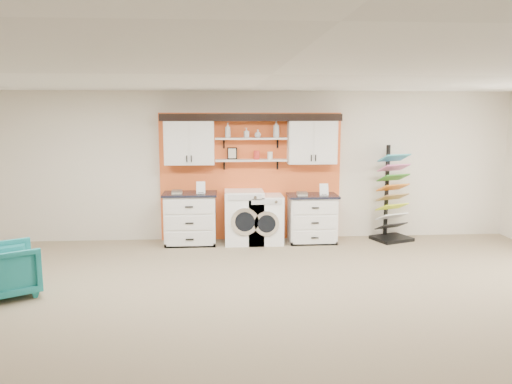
{
  "coord_description": "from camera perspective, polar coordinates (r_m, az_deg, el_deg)",
  "views": [
    {
      "loc": [
        -0.53,
        -5.39,
        2.4
      ],
      "look_at": [
        -0.01,
        2.3,
        1.17
      ],
      "focal_mm": 35.0,
      "sensor_mm": 36.0,
      "label": 1
    }
  ],
  "objects": [
    {
      "name": "upper_cabinet_left",
      "position": [
        9.22,
        -7.62,
        5.74
      ],
      "size": [
        0.9,
        0.35,
        0.84
      ],
      "color": "white",
      "rests_on": "wall_back"
    },
    {
      "name": "accent_panel",
      "position": [
        9.44,
        -0.61,
        1.76
      ],
      "size": [
        3.4,
        0.07,
        2.4
      ],
      "primitive_type": "cube",
      "color": "orange",
      "rests_on": "wall_back"
    },
    {
      "name": "ceiling",
      "position": [
        5.43,
        1.79,
        13.28
      ],
      "size": [
        10.0,
        10.0,
        0.0
      ],
      "primitive_type": "plane",
      "rotation": [
        3.14,
        0.0,
        0.0
      ],
      "color": "white",
      "rests_on": "wall_back"
    },
    {
      "name": "soap_bottle_d",
      "position": [
        9.25,
        2.32,
        7.19
      ],
      "size": [
        0.15,
        0.15,
        0.31
      ],
      "primitive_type": "imported",
      "rotation": [
        0.0,
        0.0,
        2.78
      ],
      "color": "silver",
      "rests_on": "shelf_upper"
    },
    {
      "name": "picture_frame",
      "position": [
        9.27,
        -2.74,
        4.44
      ],
      "size": [
        0.18,
        0.02,
        0.22
      ],
      "color": "black",
      "rests_on": "shelf_lower"
    },
    {
      "name": "base_cabinet_right",
      "position": [
        9.38,
        6.42,
        -3.0
      ],
      "size": [
        0.92,
        0.66,
        0.9
      ],
      "color": "white",
      "rests_on": "floor"
    },
    {
      "name": "shelf_lower",
      "position": [
        9.24,
        -0.56,
        3.66
      ],
      "size": [
        1.32,
        0.28,
        0.03
      ],
      "primitive_type": "cube",
      "color": "white",
      "rests_on": "wall_back"
    },
    {
      "name": "canister_red",
      "position": [
        9.24,
        0.06,
        4.25
      ],
      "size": [
        0.11,
        0.11,
        0.16
      ],
      "primitive_type": "cylinder",
      "color": "red",
      "rests_on": "shelf_lower"
    },
    {
      "name": "dryer",
      "position": [
        9.27,
        1.04,
        -3.1
      ],
      "size": [
        0.64,
        0.71,
        0.9
      ],
      "color": "white",
      "rests_on": "floor"
    },
    {
      "name": "armchair",
      "position": [
        7.42,
        -26.56,
        -7.98
      ],
      "size": [
        1.04,
        1.03,
        0.69
      ],
      "primitive_type": "imported",
      "rotation": [
        0.0,
        0.0,
        2.11
      ],
      "color": "#177E83",
      "rests_on": "floor"
    },
    {
      "name": "soap_bottle_b",
      "position": [
        9.21,
        -1.1,
        6.79
      ],
      "size": [
        0.1,
        0.1,
        0.18
      ],
      "primitive_type": "imported",
      "rotation": [
        0.0,
        0.0,
        -1.35
      ],
      "color": "silver",
      "rests_on": "shelf_upper"
    },
    {
      "name": "canister_cream",
      "position": [
        9.26,
        1.61,
        4.19
      ],
      "size": [
        0.1,
        0.1,
        0.14
      ],
      "primitive_type": "cylinder",
      "color": "silver",
      "rests_on": "shelf_lower"
    },
    {
      "name": "crown_molding",
      "position": [
        9.22,
        -0.57,
        8.61
      ],
      "size": [
        3.3,
        0.41,
        0.13
      ],
      "color": "black",
      "rests_on": "wall_back"
    },
    {
      "name": "upper_cabinet_right",
      "position": [
        9.34,
        6.41,
        5.81
      ],
      "size": [
        0.9,
        0.35,
        0.84
      ],
      "color": "white",
      "rests_on": "wall_back"
    },
    {
      "name": "soap_bottle_a",
      "position": [
        9.19,
        -3.24,
        7.06
      ],
      "size": [
        0.14,
        0.14,
        0.27
      ],
      "primitive_type": "imported",
      "rotation": [
        0.0,
        0.0,
        0.44
      ],
      "color": "silver",
      "rests_on": "shelf_upper"
    },
    {
      "name": "soap_bottle_c",
      "position": [
        9.22,
        0.21,
        6.69
      ],
      "size": [
        0.17,
        0.17,
        0.15
      ],
      "primitive_type": "imported",
      "rotation": [
        0.0,
        0.0,
        5.55
      ],
      "color": "silver",
      "rests_on": "shelf_upper"
    },
    {
      "name": "shelf_upper",
      "position": [
        9.21,
        -0.56,
        6.13
      ],
      "size": [
        1.32,
        0.28,
        0.03
      ],
      "primitive_type": "cube",
      "color": "white",
      "rests_on": "wall_back"
    },
    {
      "name": "sample_rack",
      "position": [
        9.78,
        15.24,
        -2.12
      ],
      "size": [
        0.8,
        0.74,
        1.8
      ],
      "rotation": [
        0.0,
        0.0,
        0.36
      ],
      "color": "black",
      "rests_on": "floor"
    },
    {
      "name": "washer",
      "position": [
        9.23,
        -1.38,
        -2.86
      ],
      "size": [
        0.71,
        0.71,
        0.99
      ],
      "color": "white",
      "rests_on": "floor"
    },
    {
      "name": "wall_back",
      "position": [
        9.46,
        -0.62,
        2.99
      ],
      "size": [
        10.0,
        0.0,
        10.0
      ],
      "primitive_type": "plane",
      "rotation": [
        1.57,
        0.0,
        0.0
      ],
      "color": "beige",
      "rests_on": "floor"
    },
    {
      "name": "floor",
      "position": [
        5.92,
        1.65,
        -14.86
      ],
      "size": [
        10.0,
        10.0,
        0.0
      ],
      "primitive_type": "plane",
      "color": "#89795C",
      "rests_on": "ground"
    },
    {
      "name": "base_cabinet_left",
      "position": [
        9.25,
        -7.5,
        -3.02
      ],
      "size": [
        0.98,
        0.66,
        0.96
      ],
      "color": "white",
      "rests_on": "floor"
    }
  ]
}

